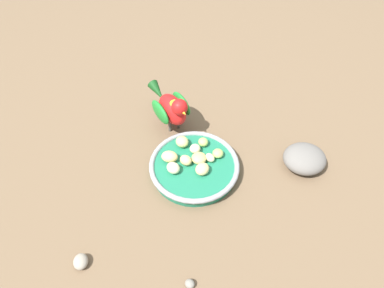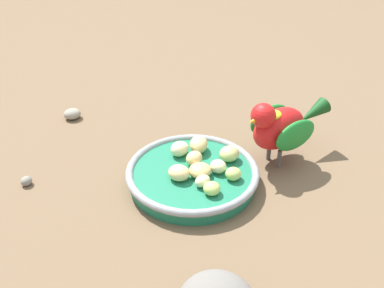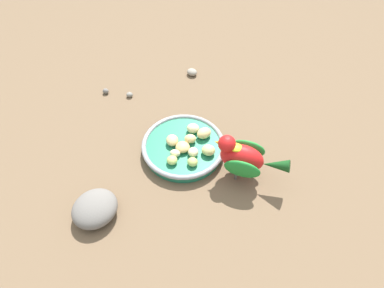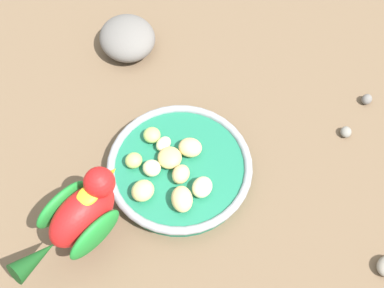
{
  "view_description": "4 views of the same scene",
  "coord_description": "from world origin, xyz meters",
  "px_view_note": "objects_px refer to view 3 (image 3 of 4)",
  "views": [
    {
      "loc": [
        0.08,
        -0.46,
        0.6
      ],
      "look_at": [
        -0.02,
        0.0,
        0.07
      ],
      "focal_mm": 30.74,
      "sensor_mm": 36.0,
      "label": 1
    },
    {
      "loc": [
        0.59,
        0.08,
        0.47
      ],
      "look_at": [
        -0.03,
        -0.03,
        0.06
      ],
      "focal_mm": 46.38,
      "sensor_mm": 36.0,
      "label": 2
    },
    {
      "loc": [
        0.21,
        0.44,
        0.63
      ],
      "look_at": [
        -0.02,
        0.01,
        0.05
      ],
      "focal_mm": 30.58,
      "sensor_mm": 36.0,
      "label": 3
    },
    {
      "loc": [
        -0.33,
        -0.01,
        0.63
      ],
      "look_at": [
        0.0,
        -0.04,
        0.06
      ],
      "focal_mm": 46.5,
      "sensor_mm": 36.0,
      "label": 4
    }
  ],
  "objects_px": {
    "apple_piece_5": "(172,160)",
    "pebble_2": "(130,95)",
    "parrot": "(243,157)",
    "rock_large": "(95,209)",
    "pebble_0": "(106,91)",
    "apple_piece_2": "(204,133)",
    "apple_piece_3": "(175,152)",
    "apple_piece_8": "(193,152)",
    "apple_piece_4": "(172,140)",
    "apple_piece_1": "(193,162)",
    "feeding_bowl": "(183,147)",
    "apple_piece_7": "(208,150)",
    "apple_piece_9": "(193,128)",
    "apple_piece_0": "(184,146)",
    "pebble_1": "(192,72)",
    "apple_piece_6": "(190,139)"
  },
  "relations": [
    {
      "from": "apple_piece_2",
      "to": "apple_piece_5",
      "type": "distance_m",
      "value": 0.11
    },
    {
      "from": "feeding_bowl",
      "to": "apple_piece_1",
      "type": "bearing_deg",
      "value": 83.45
    },
    {
      "from": "apple_piece_0",
      "to": "apple_piece_1",
      "type": "relative_size",
      "value": 1.41
    },
    {
      "from": "apple_piece_6",
      "to": "pebble_1",
      "type": "height_order",
      "value": "apple_piece_6"
    },
    {
      "from": "apple_piece_8",
      "to": "pebble_0",
      "type": "xyz_separation_m",
      "value": [
        0.11,
        -0.33,
        -0.03
      ]
    },
    {
      "from": "apple_piece_1",
      "to": "pebble_0",
      "type": "xyz_separation_m",
      "value": [
        0.09,
        -0.36,
        -0.02
      ]
    },
    {
      "from": "apple_piece_9",
      "to": "pebble_1",
      "type": "height_order",
      "value": "apple_piece_9"
    },
    {
      "from": "apple_piece_2",
      "to": "pebble_2",
      "type": "bearing_deg",
      "value": -68.16
    },
    {
      "from": "apple_piece_8",
      "to": "parrot",
      "type": "bearing_deg",
      "value": 130.91
    },
    {
      "from": "apple_piece_1",
      "to": "pebble_2",
      "type": "height_order",
      "value": "apple_piece_1"
    },
    {
      "from": "feeding_bowl",
      "to": "pebble_1",
      "type": "height_order",
      "value": "feeding_bowl"
    },
    {
      "from": "apple_piece_4",
      "to": "apple_piece_7",
      "type": "xyz_separation_m",
      "value": [
        -0.06,
        0.07,
        0.0
      ]
    },
    {
      "from": "pebble_1",
      "to": "apple_piece_1",
      "type": "bearing_deg",
      "value": 62.12
    },
    {
      "from": "feeding_bowl",
      "to": "pebble_0",
      "type": "distance_m",
      "value": 0.31
    },
    {
      "from": "apple_piece_1",
      "to": "apple_piece_4",
      "type": "height_order",
      "value": "apple_piece_4"
    },
    {
      "from": "apple_piece_2",
      "to": "pebble_2",
      "type": "height_order",
      "value": "apple_piece_2"
    },
    {
      "from": "apple_piece_2",
      "to": "rock_large",
      "type": "relative_size",
      "value": 0.38
    },
    {
      "from": "apple_piece_4",
      "to": "apple_piece_6",
      "type": "height_order",
      "value": "same"
    },
    {
      "from": "apple_piece_3",
      "to": "apple_piece_4",
      "type": "distance_m",
      "value": 0.04
    },
    {
      "from": "apple_piece_3",
      "to": "apple_piece_8",
      "type": "distance_m",
      "value": 0.04
    },
    {
      "from": "apple_piece_7",
      "to": "apple_piece_9",
      "type": "relative_size",
      "value": 1.02
    },
    {
      "from": "apple_piece_5",
      "to": "pebble_2",
      "type": "height_order",
      "value": "apple_piece_5"
    },
    {
      "from": "rock_large",
      "to": "pebble_0",
      "type": "bearing_deg",
      "value": -111.35
    },
    {
      "from": "apple_piece_1",
      "to": "parrot",
      "type": "xyz_separation_m",
      "value": [
        -0.09,
        0.06,
        0.04
      ]
    },
    {
      "from": "apple_piece_4",
      "to": "rock_large",
      "type": "height_order",
      "value": "rock_large"
    },
    {
      "from": "feeding_bowl",
      "to": "apple_piece_0",
      "type": "height_order",
      "value": "apple_piece_0"
    },
    {
      "from": "apple_piece_1",
      "to": "pebble_2",
      "type": "distance_m",
      "value": 0.32
    },
    {
      "from": "apple_piece_3",
      "to": "parrot",
      "type": "height_order",
      "value": "parrot"
    },
    {
      "from": "feeding_bowl",
      "to": "pebble_2",
      "type": "distance_m",
      "value": 0.25
    },
    {
      "from": "parrot",
      "to": "rock_large",
      "type": "height_order",
      "value": "parrot"
    },
    {
      "from": "apple_piece_7",
      "to": "pebble_2",
      "type": "xyz_separation_m",
      "value": [
        0.08,
        -0.3,
        -0.03
      ]
    },
    {
      "from": "apple_piece_5",
      "to": "rock_large",
      "type": "height_order",
      "value": "rock_large"
    },
    {
      "from": "parrot",
      "to": "pebble_0",
      "type": "bearing_deg",
      "value": -20.87
    },
    {
      "from": "apple_piece_8",
      "to": "pebble_2",
      "type": "xyz_separation_m",
      "value": [
        0.05,
        -0.29,
        -0.03
      ]
    },
    {
      "from": "feeding_bowl",
      "to": "apple_piece_9",
      "type": "height_order",
      "value": "apple_piece_9"
    },
    {
      "from": "parrot",
      "to": "feeding_bowl",
      "type": "bearing_deg",
      "value": -11.01
    },
    {
      "from": "apple_piece_8",
      "to": "pebble_0",
      "type": "relative_size",
      "value": 1.44
    },
    {
      "from": "apple_piece_2",
      "to": "pebble_0",
      "type": "bearing_deg",
      "value": -62.33
    },
    {
      "from": "apple_piece_3",
      "to": "feeding_bowl",
      "type": "bearing_deg",
      "value": -151.37
    },
    {
      "from": "apple_piece_8",
      "to": "pebble_1",
      "type": "bearing_deg",
      "value": -117.83
    },
    {
      "from": "feeding_bowl",
      "to": "apple_piece_2",
      "type": "xyz_separation_m",
      "value": [
        -0.06,
        0.0,
        0.02
      ]
    },
    {
      "from": "apple_piece_1",
      "to": "pebble_0",
      "type": "relative_size",
      "value": 1.38
    },
    {
      "from": "apple_piece_2",
      "to": "pebble_2",
      "type": "distance_m",
      "value": 0.27
    },
    {
      "from": "apple_piece_4",
      "to": "parrot",
      "type": "height_order",
      "value": "parrot"
    },
    {
      "from": "apple_piece_5",
      "to": "rock_large",
      "type": "relative_size",
      "value": 0.26
    },
    {
      "from": "apple_piece_8",
      "to": "rock_large",
      "type": "relative_size",
      "value": 0.26
    },
    {
      "from": "apple_piece_6",
      "to": "rock_large",
      "type": "relative_size",
      "value": 0.29
    },
    {
      "from": "apple_piece_1",
      "to": "apple_piece_5",
      "type": "relative_size",
      "value": 0.98
    },
    {
      "from": "pebble_0",
      "to": "pebble_2",
      "type": "bearing_deg",
      "value": 140.05
    },
    {
      "from": "apple_piece_6",
      "to": "rock_large",
      "type": "height_order",
      "value": "rock_large"
    }
  ]
}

